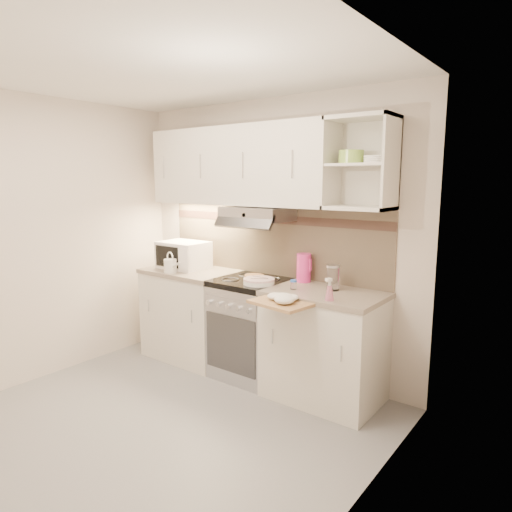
% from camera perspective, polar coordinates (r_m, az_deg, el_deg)
% --- Properties ---
extents(ground, '(3.00, 3.00, 0.00)m').
position_cam_1_polar(ground, '(3.64, -11.93, -19.93)').
color(ground, gray).
rests_on(ground, ground).
extents(room_shell, '(3.04, 2.84, 2.52)m').
position_cam_1_polar(room_shell, '(3.43, -8.19, 6.88)').
color(room_shell, beige).
rests_on(room_shell, ground).
extents(base_cabinet_left, '(0.90, 0.60, 0.86)m').
position_cam_1_polar(base_cabinet_left, '(4.67, -7.97, -7.34)').
color(base_cabinet_left, silver).
rests_on(base_cabinet_left, ground).
extents(worktop_left, '(0.92, 0.62, 0.04)m').
position_cam_1_polar(worktop_left, '(4.56, -8.10, -1.93)').
color(worktop_left, gray).
rests_on(worktop_left, base_cabinet_left).
extents(base_cabinet_right, '(0.90, 0.60, 0.86)m').
position_cam_1_polar(base_cabinet_right, '(3.81, 8.51, -11.29)').
color(base_cabinet_right, silver).
rests_on(base_cabinet_right, ground).
extents(worktop_right, '(0.92, 0.62, 0.04)m').
position_cam_1_polar(worktop_right, '(3.68, 8.68, -4.73)').
color(worktop_right, gray).
rests_on(worktop_right, base_cabinet_right).
extents(electric_range, '(0.60, 0.60, 0.90)m').
position_cam_1_polar(electric_range, '(4.19, -0.62, -8.94)').
color(electric_range, '#B7B7BC').
rests_on(electric_range, ground).
extents(microwave, '(0.48, 0.36, 0.27)m').
position_cam_1_polar(microwave, '(4.63, -9.07, 0.15)').
color(microwave, white).
rests_on(microwave, worktop_left).
extents(watering_can, '(0.23, 0.12, 0.20)m').
position_cam_1_polar(watering_can, '(4.43, -10.62, -1.13)').
color(watering_can, white).
rests_on(watering_can, worktop_left).
extents(plate_stack, '(0.27, 0.27, 0.06)m').
position_cam_1_polar(plate_stack, '(3.88, 0.37, -3.17)').
color(plate_stack, white).
rests_on(plate_stack, electric_range).
extents(bread_loaf, '(0.17, 0.17, 0.04)m').
position_cam_1_polar(bread_loaf, '(4.06, -0.24, -2.68)').
color(bread_loaf, '#B18450').
rests_on(bread_loaf, electric_range).
extents(pink_pitcher, '(0.13, 0.12, 0.25)m').
position_cam_1_polar(pink_pitcher, '(3.97, 6.00, -1.46)').
color(pink_pitcher, '#EC3290').
rests_on(pink_pitcher, worktop_right).
extents(glass_jar, '(0.11, 0.11, 0.21)m').
position_cam_1_polar(glass_jar, '(3.71, 9.60, -2.66)').
color(glass_jar, silver).
rests_on(glass_jar, worktop_right).
extents(spice_jar, '(0.05, 0.05, 0.08)m').
position_cam_1_polar(spice_jar, '(3.71, 4.72, -3.57)').
color(spice_jar, silver).
rests_on(spice_jar, worktop_right).
extents(spray_bottle, '(0.07, 0.07, 0.18)m').
position_cam_1_polar(spray_bottle, '(3.40, 9.17, -4.35)').
color(spray_bottle, '#FD96BF').
rests_on(spray_bottle, worktop_right).
extents(cutting_board, '(0.49, 0.45, 0.02)m').
position_cam_1_polar(cutting_board, '(3.45, 3.64, -5.76)').
color(cutting_board, tan).
rests_on(cutting_board, base_cabinet_right).
extents(dish_towel, '(0.27, 0.23, 0.07)m').
position_cam_1_polar(dish_towel, '(3.41, 3.16, -5.07)').
color(dish_towel, white).
rests_on(dish_towel, cutting_board).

